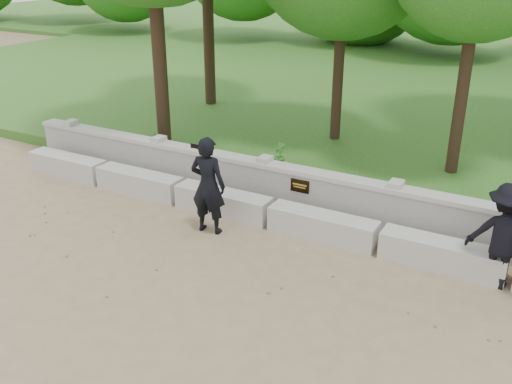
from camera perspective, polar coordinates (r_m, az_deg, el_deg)
ground at (r=8.83m, az=-4.39°, el=-8.14°), size 80.00×80.00×0.00m
lawn at (r=21.15m, az=17.23°, el=10.02°), size 40.00×22.00×0.25m
concrete_bench at (r=10.16m, az=1.46°, el=-2.20°), size 11.90×0.45×0.45m
parapet_wall at (r=10.64m, az=3.24°, el=0.38°), size 12.50×0.35×0.90m
man_main at (r=9.73m, az=-4.82°, el=0.65°), size 0.67×0.61×1.73m
visitor_mid at (r=8.89m, az=23.56°, el=-4.07°), size 1.05×0.62×1.60m
shrub_a at (r=13.05m, az=-9.98°, el=4.66°), size 0.32×0.33×0.52m
shrub_b at (r=12.13m, az=2.31°, el=3.67°), size 0.39×0.40×0.56m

